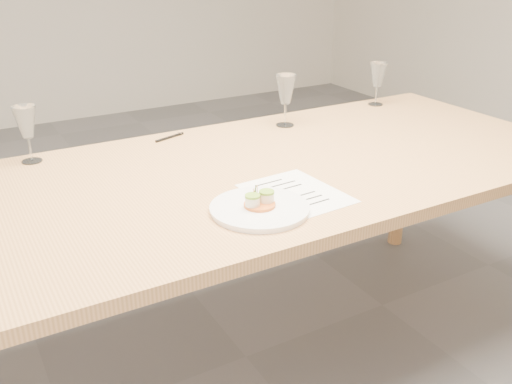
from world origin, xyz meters
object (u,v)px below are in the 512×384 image
ballpoint_pen (170,137)px  wine_glass_1 (26,123)px  wine_glass_2 (286,90)px  wine_glass_3 (378,75)px  dining_table (244,189)px  recipe_sheet (296,193)px  dinner_plate (260,207)px

ballpoint_pen → wine_glass_1: size_ratio=0.68×
wine_glass_2 → wine_glass_3: 0.53m
wine_glass_1 → wine_glass_3: same height
dining_table → recipe_sheet: recipe_sheet is taller
wine_glass_1 → dining_table: bearing=-36.1°
recipe_sheet → wine_glass_2: size_ratio=1.55×
wine_glass_2 → wine_glass_1: bearing=175.5°
wine_glass_1 → wine_glass_3: 1.48m
wine_glass_2 → dining_table: bearing=-137.3°
recipe_sheet → dinner_plate: bearing=-164.8°
recipe_sheet → dining_table: bearing=96.0°
dining_table → wine_glass_1: wine_glass_1 is taller
ballpoint_pen → wine_glass_3: (0.99, -0.01, 0.13)m
recipe_sheet → ballpoint_pen: ballpoint_pen is taller
dinner_plate → recipe_sheet: 0.16m
dinner_plate → recipe_sheet: dinner_plate is taller
dinner_plate → ballpoint_pen: 0.71m
dining_table → wine_glass_2: wine_glass_2 is taller
recipe_sheet → wine_glass_1: wine_glass_1 is taller
wine_glass_1 → recipe_sheet: bearing=-46.8°
dining_table → wine_glass_2: bearing=42.7°
dining_table → dinner_plate: bearing=-110.9°
dining_table → ballpoint_pen: (-0.08, 0.42, 0.07)m
dinner_plate → wine_glass_1: bearing=123.3°
ballpoint_pen → wine_glass_3: 1.00m
recipe_sheet → wine_glass_2: bearing=56.4°
ballpoint_pen → wine_glass_2: 0.49m
dining_table → ballpoint_pen: bearing=101.3°
dinner_plate → wine_glass_2: (0.49, 0.64, 0.13)m
dinner_plate → ballpoint_pen: size_ratio=2.12×
ballpoint_pen → wine_glass_3: wine_glass_3 is taller
ballpoint_pen → wine_glass_1: (-0.49, -0.00, 0.13)m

